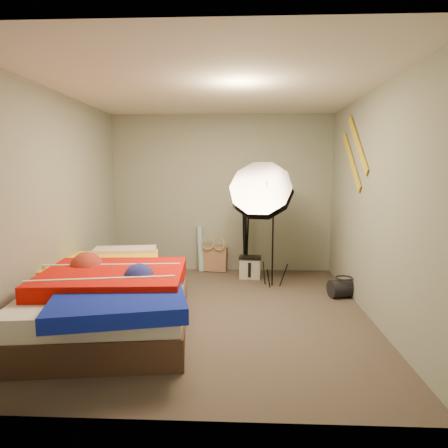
# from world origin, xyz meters

# --- Properties ---
(floor) EXTENTS (4.00, 4.00, 0.00)m
(floor) POSITION_xyz_m (0.00, 0.00, 0.00)
(floor) COLOR #51453E
(floor) RESTS_ON ground
(ceiling) EXTENTS (4.00, 4.00, 0.00)m
(ceiling) POSITION_xyz_m (0.00, 0.00, 2.50)
(ceiling) COLOR silver
(ceiling) RESTS_ON wall_back
(wall_back) EXTENTS (3.50, 0.00, 3.50)m
(wall_back) POSITION_xyz_m (0.00, 2.00, 1.25)
(wall_back) COLOR gray
(wall_back) RESTS_ON floor
(wall_front) EXTENTS (3.50, 0.00, 3.50)m
(wall_front) POSITION_xyz_m (0.00, -2.00, 1.25)
(wall_front) COLOR gray
(wall_front) RESTS_ON floor
(wall_left) EXTENTS (0.00, 4.00, 4.00)m
(wall_left) POSITION_xyz_m (-1.75, 0.00, 1.25)
(wall_left) COLOR gray
(wall_left) RESTS_ON floor
(wall_right) EXTENTS (0.00, 4.00, 4.00)m
(wall_right) POSITION_xyz_m (1.75, 0.00, 1.25)
(wall_right) COLOR gray
(wall_right) RESTS_ON floor
(tote_bag) EXTENTS (0.43, 0.24, 0.42)m
(tote_bag) POSITION_xyz_m (-0.11, 1.90, 0.20)
(tote_bag) COLOR #A97B5D
(tote_bag) RESTS_ON floor
(wrapping_roll) EXTENTS (0.15, 0.22, 0.73)m
(wrapping_roll) POSITION_xyz_m (-0.34, 1.90, 0.36)
(wrapping_roll) COLOR #559DBB
(wrapping_roll) RESTS_ON floor
(camera_case) EXTENTS (0.32, 0.24, 0.31)m
(camera_case) POSITION_xyz_m (0.45, 1.50, 0.15)
(camera_case) COLOR beige
(camera_case) RESTS_ON floor
(duffel_bag) EXTENTS (0.43, 0.32, 0.23)m
(duffel_bag) POSITION_xyz_m (1.65, 0.64, 0.12)
(duffel_bag) COLOR black
(duffel_bag) RESTS_ON floor
(wall_stripe_upper) EXTENTS (0.02, 0.91, 0.78)m
(wall_stripe_upper) POSITION_xyz_m (1.73, 0.60, 1.95)
(wall_stripe_upper) COLOR gold
(wall_stripe_upper) RESTS_ON wall_right
(wall_stripe_lower) EXTENTS (0.02, 0.91, 0.78)m
(wall_stripe_lower) POSITION_xyz_m (1.73, 0.85, 1.75)
(wall_stripe_lower) COLOR gold
(wall_stripe_lower) RESTS_ON wall_right
(bed) EXTENTS (1.88, 2.53, 0.65)m
(bed) POSITION_xyz_m (-1.03, -0.41, 0.32)
(bed) COLOR #4C3226
(bed) RESTS_ON floor
(photo_umbrella) EXTENTS (1.14, 0.90, 1.84)m
(photo_umbrella) POSITION_xyz_m (0.59, 1.04, 1.32)
(photo_umbrella) COLOR black
(photo_umbrella) RESTS_ON floor
(camera_tripod) EXTENTS (0.08, 0.08, 1.17)m
(camera_tripod) POSITION_xyz_m (0.39, 1.75, 0.67)
(camera_tripod) COLOR black
(camera_tripod) RESTS_ON floor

